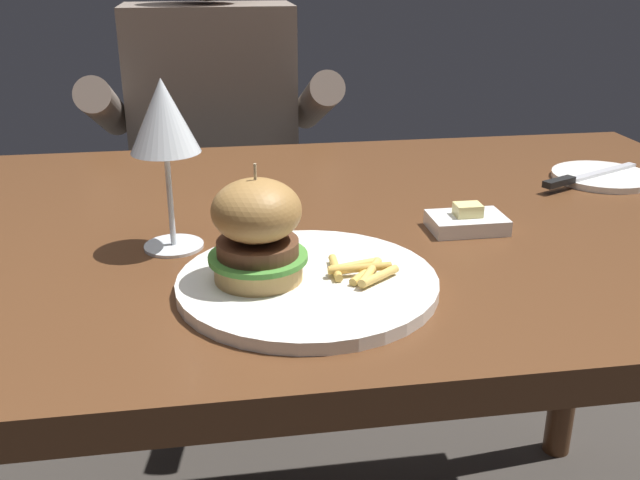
# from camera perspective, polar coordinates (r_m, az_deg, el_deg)

# --- Properties ---
(dining_table) EXTENTS (1.45, 0.83, 0.74)m
(dining_table) POSITION_cam_1_polar(r_m,az_deg,el_deg) (1.00, -2.72, -2.91)
(dining_table) COLOR #56331C
(dining_table) RESTS_ON ground
(main_plate) EXTENTS (0.28, 0.28, 0.01)m
(main_plate) POSITION_cam_1_polar(r_m,az_deg,el_deg) (0.77, -1.12, -3.47)
(main_plate) COLOR white
(main_plate) RESTS_ON dining_table
(burger_sandwich) EXTENTS (0.11, 0.11, 0.13)m
(burger_sandwich) POSITION_cam_1_polar(r_m,az_deg,el_deg) (0.75, -5.05, 0.77)
(burger_sandwich) COLOR tan
(burger_sandwich) RESTS_ON main_plate
(fries_pile) EXTENTS (0.08, 0.08, 0.01)m
(fries_pile) POSITION_cam_1_polar(r_m,az_deg,el_deg) (0.77, 3.24, -2.44)
(fries_pile) COLOR #E0B251
(fries_pile) RESTS_ON main_plate
(wine_glass) EXTENTS (0.08, 0.08, 0.21)m
(wine_glass) POSITION_cam_1_polar(r_m,az_deg,el_deg) (0.85, -12.40, 9.27)
(wine_glass) COLOR silver
(wine_glass) RESTS_ON dining_table
(bread_plate) EXTENTS (0.16, 0.16, 0.01)m
(bread_plate) POSITION_cam_1_polar(r_m,az_deg,el_deg) (1.24, 21.66, 4.74)
(bread_plate) COLOR white
(bread_plate) RESTS_ON dining_table
(table_knife) EXTENTS (0.20, 0.11, 0.01)m
(table_knife) POSITION_cam_1_polar(r_m,az_deg,el_deg) (1.19, 20.31, 4.78)
(table_knife) COLOR silver
(table_knife) RESTS_ON bread_plate
(butter_dish) EXTENTS (0.10, 0.07, 0.04)m
(butter_dish) POSITION_cam_1_polar(r_m,az_deg,el_deg) (0.95, 11.67, 1.46)
(butter_dish) COLOR white
(butter_dish) RESTS_ON dining_table
(diner_person) EXTENTS (0.51, 0.36, 1.18)m
(diner_person) POSITION_cam_1_polar(r_m,az_deg,el_deg) (1.68, -8.21, 3.84)
(diner_person) COLOR #282833
(diner_person) RESTS_ON ground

